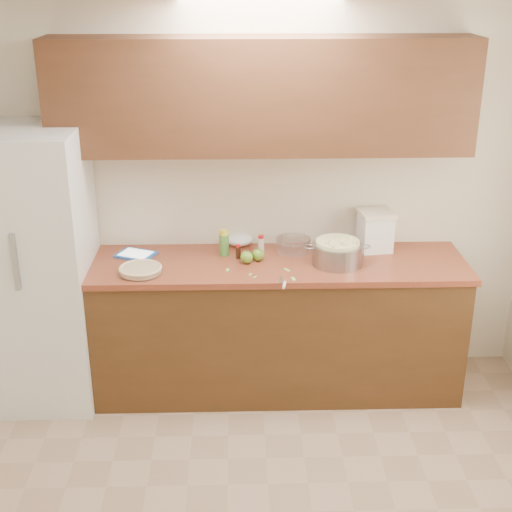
{
  "coord_description": "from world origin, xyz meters",
  "views": [
    {
      "loc": [
        -0.16,
        -2.75,
        2.69
      ],
      "look_at": [
        -0.04,
        1.43,
        0.98
      ],
      "focal_mm": 50.0,
      "sensor_mm": 36.0,
      "label": 1
    }
  ],
  "objects_px": {
    "pie": "(141,270)",
    "tablet": "(136,254)",
    "flour_canister": "(375,230)",
    "colander": "(337,253)"
  },
  "relations": [
    {
      "from": "pie",
      "to": "flour_canister",
      "type": "bearing_deg",
      "value": 13.24
    },
    {
      "from": "pie",
      "to": "colander",
      "type": "xyz_separation_m",
      "value": [
        1.23,
        0.11,
        0.05
      ]
    },
    {
      "from": "flour_canister",
      "to": "tablet",
      "type": "distance_m",
      "value": 1.59
    },
    {
      "from": "colander",
      "to": "flour_canister",
      "type": "relative_size",
      "value": 1.58
    },
    {
      "from": "pie",
      "to": "tablet",
      "type": "xyz_separation_m",
      "value": [
        -0.07,
        0.29,
        -0.01
      ]
    },
    {
      "from": "pie",
      "to": "tablet",
      "type": "bearing_deg",
      "value": 103.1
    },
    {
      "from": "colander",
      "to": "flour_canister",
      "type": "bearing_deg",
      "value": 40.67
    },
    {
      "from": "pie",
      "to": "colander",
      "type": "bearing_deg",
      "value": 5.26
    },
    {
      "from": "pie",
      "to": "tablet",
      "type": "distance_m",
      "value": 0.3
    },
    {
      "from": "tablet",
      "to": "colander",
      "type": "bearing_deg",
      "value": 16.07
    }
  ]
}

